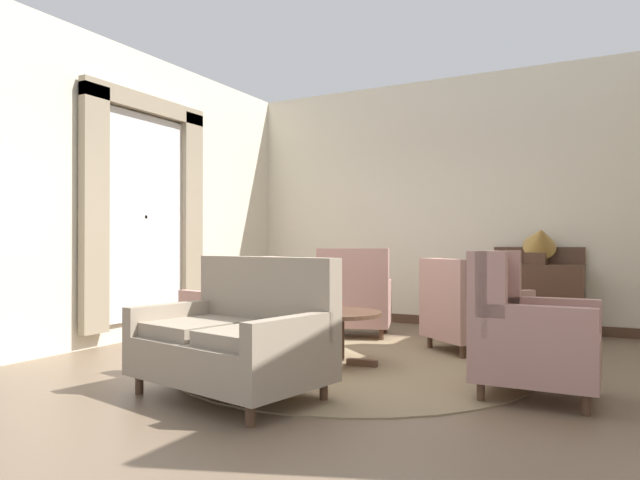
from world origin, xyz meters
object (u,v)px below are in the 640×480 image
object	(u,v)px
settee	(236,339)
coffee_table	(339,323)
armchair_near_sideboard	(470,311)
armchair_far_left	(525,334)
gramophone	(540,241)
porcelain_vase	(334,296)
armchair_near_window	(236,309)
armchair_foreground_right	(355,299)
sideboard	(536,295)

from	to	relation	value
settee	coffee_table	bearing A→B (deg)	92.16
armchair_near_sideboard	armchair_far_left	bearing A→B (deg)	156.82
settee	gramophone	world-z (taller)	gramophone
porcelain_vase	armchair_near_window	bearing A→B (deg)	171.90
porcelain_vase	armchair_foreground_right	distance (m)	1.59
armchair_foreground_right	gramophone	size ratio (longest dim) A/B	1.85
porcelain_vase	gramophone	size ratio (longest dim) A/B	0.60
porcelain_vase	armchair_far_left	xyz separation A→B (m)	(1.69, -0.32, -0.17)
armchair_foreground_right	sideboard	distance (m)	2.21
coffee_table	settee	size ratio (longest dim) A/B	0.51
sideboard	settee	bearing A→B (deg)	-111.69
armchair_near_sideboard	gramophone	world-z (taller)	gramophone
armchair_near_sideboard	armchair_far_left	size ratio (longest dim) A/B	1.10
gramophone	armchair_near_window	bearing A→B (deg)	-138.26
porcelain_vase	gramophone	world-z (taller)	gramophone
armchair_far_left	sideboard	xyz separation A→B (m)	(-0.29, 2.98, 0.04)
sideboard	armchair_foreground_right	bearing A→B (deg)	-148.34
porcelain_vase	armchair_near_window	world-z (taller)	armchair_near_window
porcelain_vase	settee	bearing A→B (deg)	-97.19
settee	armchair_far_left	world-z (taller)	armchair_far_left
porcelain_vase	armchair_near_sideboard	xyz separation A→B (m)	(0.94, 1.21, -0.21)
armchair_near_sideboard	armchair_near_window	bearing A→B (deg)	66.01
armchair_foreground_right	armchair_far_left	bearing A→B (deg)	122.01
coffee_table	sideboard	size ratio (longest dim) A/B	0.73
armchair_near_sideboard	sideboard	xyz separation A→B (m)	(0.46, 1.46, 0.08)
coffee_table	sideboard	distance (m)	2.99
settee	armchair_near_window	distance (m)	1.80
armchair_far_left	armchair_foreground_right	bearing A→B (deg)	49.57
coffee_table	armchair_near_window	size ratio (longest dim) A/B	0.80
coffee_table	armchair_far_left	xyz separation A→B (m)	(1.65, -0.32, 0.06)
porcelain_vase	armchair_far_left	distance (m)	1.73
armchair_far_left	coffee_table	bearing A→B (deg)	78.46
porcelain_vase	armchair_near_window	distance (m)	1.26
armchair_foreground_right	armchair_far_left	distance (m)	2.83
armchair_far_left	armchair_near_window	world-z (taller)	armchair_far_left
armchair_foreground_right	armchair_near_sideboard	bearing A→B (deg)	150.18
armchair_far_left	gramophone	distance (m)	2.98
armchair_near_sideboard	sideboard	size ratio (longest dim) A/B	1.09
armchair_near_window	sideboard	size ratio (longest dim) A/B	0.91
settee	armchair_foreground_right	distance (m)	2.79
porcelain_vase	armchair_far_left	world-z (taller)	armchair_far_left
armchair_far_left	sideboard	world-z (taller)	sideboard
coffee_table	settee	distance (m)	1.29
gramophone	coffee_table	bearing A→B (deg)	-118.80
settee	armchair_near_window	size ratio (longest dim) A/B	1.56
porcelain_vase	armchair_near_sideboard	distance (m)	1.55
coffee_table	armchair_near_window	distance (m)	1.29
settee	armchair_near_sideboard	world-z (taller)	settee
coffee_table	armchair_foreground_right	bearing A→B (deg)	109.20
armchair_near_sideboard	gramophone	size ratio (longest dim) A/B	2.03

